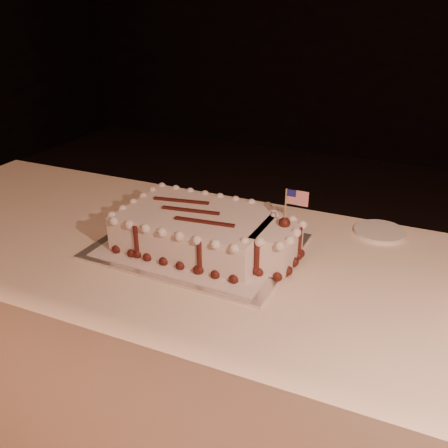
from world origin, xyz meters
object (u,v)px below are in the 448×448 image
at_px(sheet_cake, 206,231).
at_px(cake_board, 198,246).
at_px(banquet_table, 244,373).
at_px(side_plate, 380,232).

bearing_deg(sheet_cake, cake_board, 178.84).
xyz_separation_m(banquet_table, sheet_cake, (-0.13, 0.02, 0.43)).
distance_m(sheet_cake, side_plate, 0.52).
distance_m(cake_board, side_plate, 0.54).
bearing_deg(side_plate, sheet_cake, -144.87).
relative_size(sheet_cake, side_plate, 3.44).
distance_m(banquet_table, cake_board, 0.41).
bearing_deg(sheet_cake, banquet_table, -8.98).
xyz_separation_m(sheet_cake, side_plate, (0.42, 0.30, -0.05)).
distance_m(banquet_table, side_plate, 0.57).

